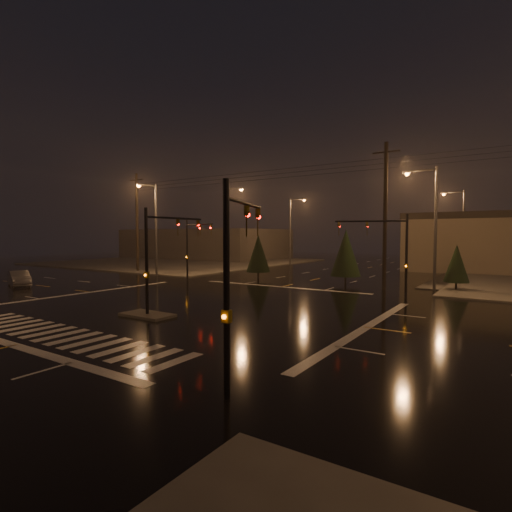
% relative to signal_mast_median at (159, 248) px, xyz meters
% --- Properties ---
extents(ground, '(140.00, 140.00, 0.00)m').
position_rel_signal_mast_median_xyz_m(ground, '(-0.00, 3.07, -3.75)').
color(ground, black).
rests_on(ground, ground).
extents(sidewalk_nw, '(36.00, 36.00, 0.12)m').
position_rel_signal_mast_median_xyz_m(sidewalk_nw, '(-30.00, 33.07, -3.69)').
color(sidewalk_nw, '#45433E').
rests_on(sidewalk_nw, ground).
extents(median_island, '(3.00, 1.60, 0.15)m').
position_rel_signal_mast_median_xyz_m(median_island, '(-0.00, -0.93, -3.68)').
color(median_island, '#45433E').
rests_on(median_island, ground).
extents(crosswalk, '(15.00, 2.60, 0.01)m').
position_rel_signal_mast_median_xyz_m(crosswalk, '(-0.00, -5.93, -3.75)').
color(crosswalk, beige).
rests_on(crosswalk, ground).
extents(stop_bar_near, '(16.00, 0.50, 0.01)m').
position_rel_signal_mast_median_xyz_m(stop_bar_near, '(-0.00, -7.93, -3.75)').
color(stop_bar_near, beige).
rests_on(stop_bar_near, ground).
extents(stop_bar_far, '(16.00, 0.50, 0.01)m').
position_rel_signal_mast_median_xyz_m(stop_bar_far, '(-0.00, 14.07, -3.75)').
color(stop_bar_far, beige).
rests_on(stop_bar_far, ground).
extents(commercial_block, '(30.00, 18.00, 5.60)m').
position_rel_signal_mast_median_xyz_m(commercial_block, '(-35.00, 45.07, -0.95)').
color(commercial_block, '#3E3836').
rests_on(commercial_block, ground).
extents(signal_mast_median, '(0.25, 4.59, 6.00)m').
position_rel_signal_mast_median_xyz_m(signal_mast_median, '(0.00, 0.00, 0.00)').
color(signal_mast_median, black).
rests_on(signal_mast_median, ground).
extents(signal_mast_ne, '(4.84, 1.86, 6.00)m').
position_rel_signal_mast_median_xyz_m(signal_mast_ne, '(9.50, 13.21, 0.04)').
color(signal_mast_ne, black).
rests_on(signal_mast_ne, ground).
extents(signal_mast_nw, '(4.84, 1.86, 6.00)m').
position_rel_signal_mast_median_xyz_m(signal_mast_nw, '(-9.50, 13.21, 0.04)').
color(signal_mast_nw, black).
rests_on(signal_mast_nw, ground).
extents(signal_mast_se, '(1.55, 3.87, 6.00)m').
position_rel_signal_mast_median_xyz_m(signal_mast_se, '(10.23, -6.68, -0.04)').
color(signal_mast_se, black).
rests_on(signal_mast_se, ground).
extents(streetlight_1, '(2.77, 0.32, 10.00)m').
position_rel_signal_mast_median_xyz_m(streetlight_1, '(-11.18, 21.07, 2.05)').
color(streetlight_1, '#38383A').
rests_on(streetlight_1, ground).
extents(streetlight_2, '(2.77, 0.32, 10.00)m').
position_rel_signal_mast_median_xyz_m(streetlight_2, '(-11.18, 37.07, 2.05)').
color(streetlight_2, '#38383A').
rests_on(streetlight_2, ground).
extents(streetlight_3, '(2.77, 0.32, 10.00)m').
position_rel_signal_mast_median_xyz_m(streetlight_3, '(11.18, 19.07, 2.05)').
color(streetlight_3, '#38383A').
rests_on(streetlight_3, ground).
extents(streetlight_4, '(2.77, 0.32, 10.00)m').
position_rel_signal_mast_median_xyz_m(streetlight_4, '(11.18, 39.07, 2.05)').
color(streetlight_4, '#38383A').
rests_on(streetlight_4, ground).
extents(streetlight_5, '(0.32, 2.77, 10.00)m').
position_rel_signal_mast_median_xyz_m(streetlight_5, '(-16.00, 14.26, 2.05)').
color(streetlight_5, '#38383A').
rests_on(streetlight_5, ground).
extents(utility_pole_0, '(2.20, 0.32, 12.00)m').
position_rel_signal_mast_median_xyz_m(utility_pole_0, '(-22.00, 17.07, 2.38)').
color(utility_pole_0, black).
rests_on(utility_pole_0, ground).
extents(utility_pole_1, '(2.20, 0.32, 12.00)m').
position_rel_signal_mast_median_xyz_m(utility_pole_1, '(8.00, 17.07, 2.38)').
color(utility_pole_1, black).
rests_on(utility_pole_1, ground).
extents(conifer_0, '(1.96, 1.96, 3.76)m').
position_rel_signal_mast_median_xyz_m(conifer_0, '(13.01, 19.78, -1.53)').
color(conifer_0, black).
rests_on(conifer_0, ground).
extents(conifer_3, '(2.47, 2.47, 4.55)m').
position_rel_signal_mast_median_xyz_m(conifer_3, '(-5.28, 18.58, -1.13)').
color(conifer_3, black).
rests_on(conifer_3, ground).
extents(conifer_4, '(2.76, 2.76, 5.02)m').
position_rel_signal_mast_median_xyz_m(conifer_4, '(3.79, 19.50, -0.89)').
color(conifer_4, black).
rests_on(conifer_4, ground).
extents(car_crossing, '(4.37, 2.69, 1.36)m').
position_rel_signal_mast_median_xyz_m(car_crossing, '(-19.66, 1.91, -3.07)').
color(car_crossing, '#53545A').
rests_on(car_crossing, ground).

